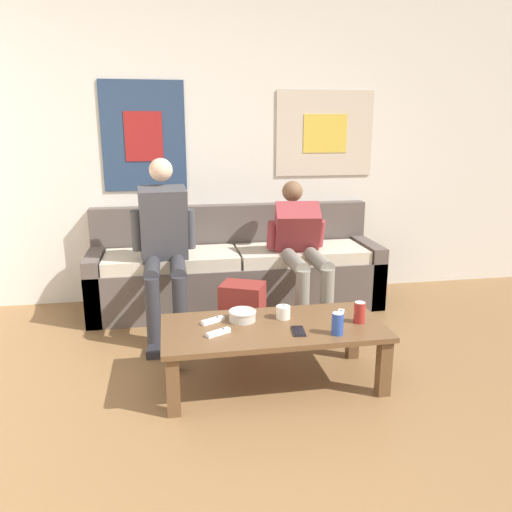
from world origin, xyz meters
The scene contains 14 objects.
wall_back centered at (0.00, 2.72, 1.28)m, with size 10.00×0.07×2.55m.
couch centered at (0.04, 2.39, 0.29)m, with size 2.36×0.67×0.82m.
coffee_table centered at (0.07, 1.04, 0.31)m, with size 1.27×0.59×0.36m.
person_seated_adult centered at (-0.54, 2.01, 0.66)m, with size 0.47×0.83×1.24m.
person_seated_teen centered at (0.50, 2.03, 0.57)m, with size 0.47×0.97×1.04m.
backpack centered at (-0.02, 1.67, 0.20)m, with size 0.36×0.33×0.41m.
ceramic_bowl centered at (-0.10, 1.14, 0.40)m, with size 0.16×0.16×0.06m.
pillar_candle centered at (0.15, 1.13, 0.40)m, with size 0.08×0.08×0.09m.
drink_can_blue centered at (0.39, 0.85, 0.42)m, with size 0.07×0.07×0.12m.
drink_can_red centered at (0.57, 0.99, 0.42)m, with size 0.07×0.07×0.12m.
game_controller_near_left centered at (-0.26, 0.96, 0.37)m, with size 0.14×0.10×0.03m.
game_controller_near_right centered at (0.49, 1.10, 0.37)m, with size 0.09×0.15×0.03m.
game_controller_far_center centered at (-0.27, 1.14, 0.37)m, with size 0.14×0.10×0.03m.
cell_phone centered at (0.19, 0.92, 0.37)m, with size 0.08×0.14×0.01m.
Camera 1 is at (-0.50, -1.57, 1.47)m, focal length 35.00 mm.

